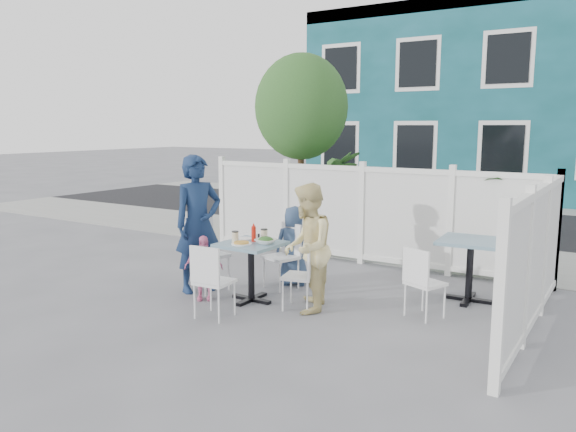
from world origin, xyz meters
The scene contains 30 objects.
ground centered at (0.00, 0.00, 0.00)m, with size 80.00×80.00×0.00m, color slate.
near_sidewalk centered at (0.00, 3.80, 0.01)m, with size 24.00×2.60×0.01m, color gray.
street centered at (0.00, 7.50, 0.00)m, with size 24.00×5.00×0.01m, color black.
far_sidewalk centered at (0.00, 10.60, 0.01)m, with size 24.00×1.60×0.01m, color gray.
building centered at (-0.50, 14.00, 3.00)m, with size 11.00×6.00×6.00m.
fence_back centered at (0.10, 2.40, 0.78)m, with size 5.86×0.08×1.60m.
fence_right centered at (3.00, 0.60, 0.78)m, with size 0.08×3.66×1.60m.
tree centered at (-1.60, 3.30, 2.59)m, with size 1.80×1.62×3.59m.
utility_cabinet centered at (-2.97, 4.00, 0.59)m, with size 0.63×0.45×1.17m, color gold.
potted_shrub_a centered at (-0.68, 3.10, 0.90)m, with size 1.01×1.01×1.81m, color #2C5222.
potted_shrub_b centered at (1.95, 3.00, 0.77)m, with size 1.39×1.21×1.55m, color #2C5222.
main_table centered at (-0.25, -0.20, 0.60)m, with size 0.74×0.74×0.77m.
spare_table centered at (2.14, 1.29, 0.63)m, with size 0.81×0.81×0.81m.
chair_left centered at (-1.11, -0.10, 0.59)m, with size 0.54×0.55×1.01m.
chair_right centered at (0.51, -0.12, 0.49)m, with size 0.45×0.46×0.85m.
chair_back centered at (-0.22, 0.57, 0.52)m, with size 0.51×0.50×0.90m.
chair_near centered at (-0.24, -1.02, 0.52)m, with size 0.43×0.42×0.89m.
chair_spare centered at (1.83, 0.31, 0.49)m, with size 0.50×0.49×0.85m.
man centered at (-1.12, -0.21, 0.93)m, with size 0.68×0.45×1.87m, color #15274A.
woman centered at (0.55, -0.15, 0.79)m, with size 0.76×0.59×1.57m, color gold.
boy centered at (-0.18, 0.73, 0.57)m, with size 0.56×0.36×1.14m, color navy.
toddler centered at (-0.81, -0.48, 0.43)m, with size 0.50×0.21×0.85m, color pink.
plate_main centered at (-0.28, -0.36, 0.78)m, with size 0.26×0.26×0.02m, color white.
plate_side centered at (-0.45, -0.07, 0.78)m, with size 0.22×0.22×0.01m, color white.
salad_bowl centered at (-0.05, -0.16, 0.80)m, with size 0.26×0.26×0.06m, color white.
coffee_cup_a centered at (-0.45, -0.27, 0.84)m, with size 0.09×0.09×0.13m, color beige.
coffee_cup_b centered at (-0.21, 0.05, 0.84)m, with size 0.09×0.09×0.13m, color beige.
ketchup_bottle centered at (-0.26, -0.13, 0.87)m, with size 0.06×0.06×0.19m, color red.
salt_shaker centered at (-0.31, 0.01, 0.81)m, with size 0.03×0.03×0.08m, color white.
pepper_shaker centered at (-0.31, 0.06, 0.80)m, with size 0.03×0.03×0.07m, color black.
Camera 1 is at (3.89, -5.89, 2.24)m, focal length 35.00 mm.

